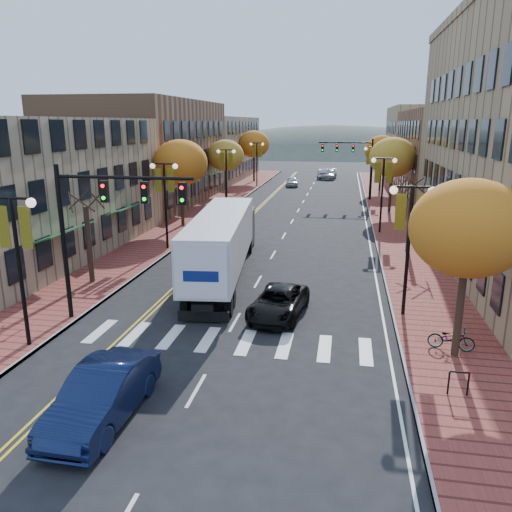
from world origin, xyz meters
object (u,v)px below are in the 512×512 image
at_px(black_suv, 278,302).
at_px(semi_truck, 224,238).
at_px(bicycle, 451,338).
at_px(navy_sedan, 103,394).

bearing_deg(black_suv, semi_truck, 131.73).
xyz_separation_m(semi_truck, bicycle, (11.05, -8.32, -1.66)).
bearing_deg(navy_sedan, semi_truck, 90.33).
height_order(black_suv, bicycle, black_suv).
relative_size(black_suv, bicycle, 2.73).
height_order(semi_truck, bicycle, semi_truck).
bearing_deg(bicycle, black_suv, 78.68).
distance_m(semi_truck, bicycle, 13.93).
bearing_deg(navy_sedan, black_suv, 66.96).
relative_size(semi_truck, black_suv, 3.33).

